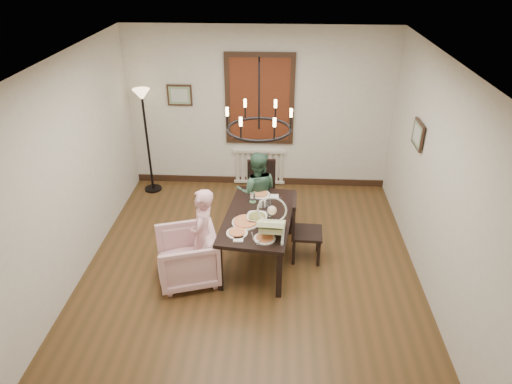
# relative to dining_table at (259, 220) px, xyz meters

# --- Properties ---
(room_shell) EXTENTS (4.51, 5.00, 2.81)m
(room_shell) POSITION_rel_dining_table_xyz_m (-0.10, 0.15, 0.76)
(room_shell) COLOR #453117
(room_shell) RESTS_ON ground
(dining_table) EXTENTS (1.04, 1.64, 0.72)m
(dining_table) POSITION_rel_dining_table_xyz_m (0.00, 0.00, 0.00)
(dining_table) COLOR black
(dining_table) RESTS_ON room_shell
(chair_far) EXTENTS (0.48, 0.48, 0.99)m
(chair_far) POSITION_rel_dining_table_xyz_m (0.01, 0.99, -0.14)
(chair_far) COLOR black
(chair_far) RESTS_ON room_shell
(chair_right) EXTENTS (0.44, 0.44, 0.95)m
(chair_right) POSITION_rel_dining_table_xyz_m (0.66, 0.07, -0.17)
(chair_right) COLOR black
(chair_right) RESTS_ON room_shell
(armchair) EXTENTS (0.96, 0.95, 0.70)m
(armchair) POSITION_rel_dining_table_xyz_m (-0.91, -0.47, -0.29)
(armchair) COLOR beige
(armchair) RESTS_ON room_shell
(elderly_woman) EXTENTS (0.31, 0.42, 1.08)m
(elderly_woman) POSITION_rel_dining_table_xyz_m (-0.69, -0.41, -0.10)
(elderly_woman) COLOR #E5A2A8
(elderly_woman) RESTS_ON room_shell
(seated_man) EXTENTS (0.53, 0.42, 1.07)m
(seated_man) POSITION_rel_dining_table_xyz_m (-0.06, 0.77, -0.11)
(seated_man) COLOR #385F46
(seated_man) RESTS_ON room_shell
(baby_bouncer) EXTENTS (0.42, 0.56, 0.35)m
(baby_bouncer) POSITION_rel_dining_table_xyz_m (0.18, -0.43, 0.26)
(baby_bouncer) COLOR beige
(baby_bouncer) RESTS_ON dining_table
(salad_bowl) EXTENTS (0.32, 0.32, 0.08)m
(salad_bowl) POSITION_rel_dining_table_xyz_m (-0.02, -0.12, 0.12)
(salad_bowl) COLOR white
(salad_bowl) RESTS_ON dining_table
(pizza_platter) EXTENTS (0.36, 0.36, 0.04)m
(pizza_platter) POSITION_rel_dining_table_xyz_m (-0.16, -0.21, 0.10)
(pizza_platter) COLOR tan
(pizza_platter) RESTS_ON dining_table
(drinking_glass) EXTENTS (0.07, 0.07, 0.13)m
(drinking_glass) POSITION_rel_dining_table_xyz_m (0.14, -0.02, 0.15)
(drinking_glass) COLOR silver
(drinking_glass) RESTS_ON dining_table
(window_blinds) EXTENTS (1.00, 0.03, 1.40)m
(window_blinds) POSITION_rel_dining_table_xyz_m (-0.10, 2.24, 0.96)
(window_blinds) COLOR #5D2412
(window_blinds) RESTS_ON room_shell
(radiator) EXTENTS (0.92, 0.12, 0.62)m
(radiator) POSITION_rel_dining_table_xyz_m (-0.10, 2.26, -0.29)
(radiator) COLOR silver
(radiator) RESTS_ON room_shell
(picture_back) EXTENTS (0.42, 0.03, 0.36)m
(picture_back) POSITION_rel_dining_table_xyz_m (-1.45, 2.25, 1.01)
(picture_back) COLOR black
(picture_back) RESTS_ON room_shell
(picture_right) EXTENTS (0.03, 0.42, 0.36)m
(picture_right) POSITION_rel_dining_table_xyz_m (2.11, 0.68, 1.01)
(picture_right) COLOR black
(picture_right) RESTS_ON room_shell
(floor_lamp) EXTENTS (0.30, 0.30, 1.80)m
(floor_lamp) POSITION_rel_dining_table_xyz_m (-2.00, 1.93, 0.26)
(floor_lamp) COLOR black
(floor_lamp) RESTS_ON room_shell
(chandelier) EXTENTS (0.80, 0.80, 0.04)m
(chandelier) POSITION_rel_dining_table_xyz_m (-0.00, 0.00, 1.31)
(chandelier) COLOR black
(chandelier) RESTS_ON room_shell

